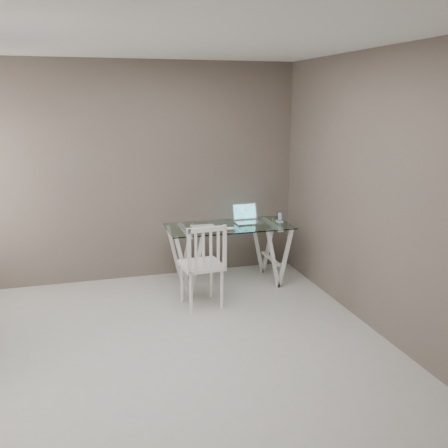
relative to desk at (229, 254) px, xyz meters
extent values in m
plane|color=#B3B1AC|center=(-0.98, -1.67, -0.38)|extent=(4.50, 4.50, 0.00)
cube|color=white|center=(-0.98, -1.67, 2.32)|extent=(4.00, 4.50, 0.02)
cube|color=#62554D|center=(-0.98, 0.58, 0.97)|extent=(4.00, 0.02, 2.70)
cube|color=#62554D|center=(-0.98, -3.92, 0.97)|extent=(4.00, 0.02, 2.70)
cube|color=#62554D|center=(1.02, -1.67, 0.97)|extent=(0.02, 4.50, 2.70)
cube|color=silver|center=(0.00, 0.00, 0.36)|extent=(1.50, 0.70, 0.01)
cube|color=silver|center=(-0.55, 0.00, -0.02)|extent=(0.24, 0.62, 0.72)
cube|color=silver|center=(0.55, 0.00, -0.02)|extent=(0.24, 0.62, 0.72)
cube|color=white|center=(-0.48, -0.55, 0.08)|extent=(0.47, 0.47, 0.04)
cylinder|color=white|center=(-0.64, -0.73, -0.16)|extent=(0.04, 0.04, 0.44)
cylinder|color=white|center=(-0.29, -0.71, -0.16)|extent=(0.04, 0.04, 0.44)
cylinder|color=white|center=(-0.67, -0.38, -0.16)|extent=(0.04, 0.04, 0.44)
cylinder|color=white|center=(-0.32, -0.36, -0.16)|extent=(0.04, 0.04, 0.44)
cube|color=white|center=(-0.46, -0.75, 0.32)|extent=(0.44, 0.06, 0.49)
cube|color=silver|center=(0.27, 0.07, 0.37)|extent=(0.32, 0.22, 0.01)
cube|color=#19D899|center=(0.27, 0.21, 0.48)|extent=(0.32, 0.08, 0.21)
cube|color=silver|center=(-0.32, 0.06, 0.37)|extent=(0.30, 0.13, 0.01)
ellipsoid|color=white|center=(-0.04, -0.20, 0.38)|extent=(0.12, 0.07, 0.04)
cube|color=white|center=(0.67, 0.01, 0.37)|extent=(0.07, 0.07, 0.02)
cube|color=black|center=(0.67, 0.02, 0.43)|extent=(0.06, 0.03, 0.11)
camera|label=1|loc=(-1.68, -5.61, 1.84)|focal=40.00mm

